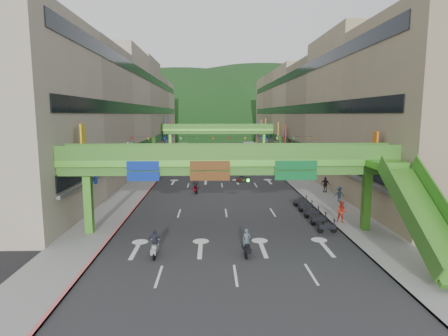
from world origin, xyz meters
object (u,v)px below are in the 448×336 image
Objects in this scene: overpass_near at (242,170)px; car_silver at (205,153)px; scooter_rider_near at (247,244)px; pedestrian_red at (342,214)px; scooter_rider_mid at (242,170)px; car_yellow at (218,148)px.

overpass_near reaches higher than car_silver.
pedestrian_red is at bearing 38.27° from scooter_rider_near.
overpass_near reaches higher than scooter_rider_near.
scooter_rider_near is at bearing -87.26° from car_silver.
overpass_near reaches higher than scooter_rider_mid.
overpass_near is 69.91m from car_yellow.
overpass_near is 7.34× the size of car_yellow.
scooter_rider_near is 58.96m from car_silver.
pedestrian_red is (8.87, 7.00, 0.08)m from scooter_rider_near.
pedestrian_red reaches higher than scooter_rider_near.
overpass_near is 6.03× the size of car_silver.
car_silver is (-3.83, 58.83, -0.09)m from scooter_rider_near.
car_yellow is 2.03× the size of pedestrian_red.
scooter_rider_near is 74.14m from car_yellow.
scooter_rider_mid is 25.63m from pedestrian_red.
overpass_near is 27.78m from scooter_rider_mid.
scooter_rider_mid is at bearing 116.00° from pedestrian_red.
overpass_near is at bearing -87.02° from car_yellow.
scooter_rider_near is 0.94× the size of scooter_rider_mid.
scooter_rider_mid is at bearing 86.00° from scooter_rider_near.
scooter_rider_mid reaches higher than scooter_rider_near.
scooter_rider_near is (-0.00, -4.38, -4.35)m from overpass_near.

